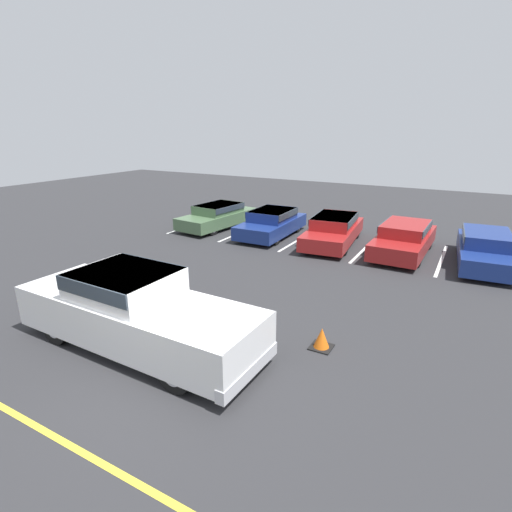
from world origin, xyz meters
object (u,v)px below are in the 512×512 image
Objects in this scene: pickup_truck at (138,312)px; parked_sedan_b at (272,222)px; parked_sedan_a at (218,215)px; parked_sedan_d at (404,238)px; parked_sedan_c at (334,229)px; parked_sedan_e at (485,248)px; traffic_cone at (322,339)px.

parked_sedan_b is at bearing 101.18° from pickup_truck.
parked_sedan_a is 8.97m from parked_sedan_d.
parked_sedan_b is 0.87× the size of parked_sedan_c.
parked_sedan_c is at bearing 91.51° from parked_sedan_b.
parked_sedan_d is (4.00, 10.42, -0.23)m from pickup_truck.
parked_sedan_b is 0.93× the size of parked_sedan_d.
parked_sedan_e is 9.38× the size of traffic_cone.
traffic_cone is (-3.16, -8.43, -0.44)m from parked_sedan_e.
parked_sedan_c reaches higher than parked_sedan_b.
parked_sedan_a is at bearing -93.41° from parked_sedan_b.
pickup_truck reaches higher than parked_sedan_d.
parked_sedan_d reaches higher than parked_sedan_b.
parked_sedan_e is at bearing 95.59° from parked_sedan_a.
parked_sedan_a is at bearing 116.43° from pickup_truck.
traffic_cone is at bearing -0.78° from parked_sedan_d.
parked_sedan_a is 0.99× the size of parked_sedan_d.
pickup_truck is 4.24m from traffic_cone.
pickup_truck is 10.52m from parked_sedan_c.
parked_sedan_c is 1.05× the size of parked_sedan_e.
pickup_truck is 1.42× the size of parked_sedan_b.
pickup_truck is at bearing -19.56° from parked_sedan_d.
pickup_truck is 11.16m from parked_sedan_d.
traffic_cone is at bearing -24.88° from parked_sedan_e.
parked_sedan_e is (2.83, 0.02, -0.00)m from parked_sedan_d.
pickup_truck is at bearing -37.55° from parked_sedan_e.
parked_sedan_d is at bearing -94.03° from parked_sedan_e.
pickup_truck is 1.34× the size of parked_sedan_a.
parked_sedan_b is at bearing -93.54° from parked_sedan_e.
parked_sedan_a is 0.93× the size of parked_sedan_c.
pickup_truck is 12.19× the size of traffic_cone.
parked_sedan_e reaches higher than parked_sedan_c.
traffic_cone is at bearing 29.53° from pickup_truck.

